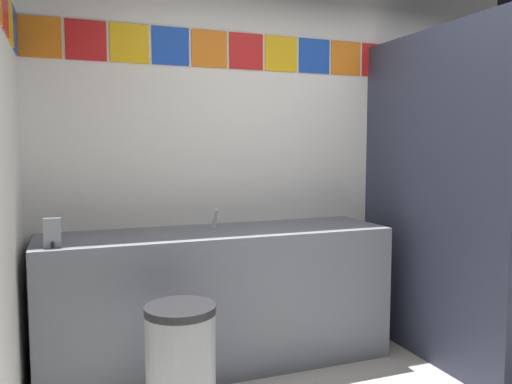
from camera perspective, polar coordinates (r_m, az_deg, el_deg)
wall_back at (r=3.83m, az=4.35°, el=4.78°), size 3.74×0.09×2.81m
vanity_counter at (r=3.41m, az=-4.21°, el=-11.65°), size 2.23×0.62×0.89m
faucet_center at (r=3.38m, az=-4.69°, el=-3.23°), size 0.04×0.10×0.14m
soap_dispenser at (r=2.98m, az=-21.87°, el=-4.22°), size 0.09×0.09×0.16m
stall_divider at (r=3.47m, az=23.36°, el=-0.86°), size 0.92×1.41×2.19m
toilet at (r=4.23m, az=21.81°, el=-10.69°), size 0.39×0.49×0.74m
trash_bin at (r=2.75m, az=-8.42°, el=-18.82°), size 0.36×0.36×0.64m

